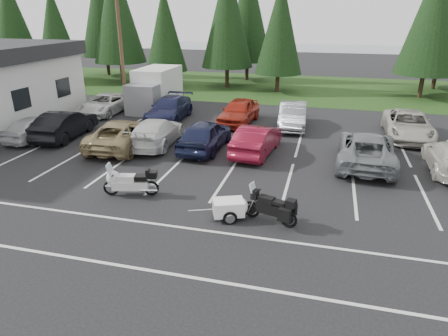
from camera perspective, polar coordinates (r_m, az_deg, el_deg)
ground at (r=16.74m, az=-2.27°, el=-2.63°), size 120.00×120.00×0.00m
grass_strip at (r=39.45m, az=8.03°, el=11.35°), size 80.00×16.00×0.01m
lake_water at (r=69.93m, az=14.70°, el=15.26°), size 70.00×50.00×0.02m
utility_pole at (r=30.36m, az=-14.56°, el=16.84°), size 1.60×0.26×9.00m
box_truck at (r=30.32m, az=-10.14°, el=10.96°), size 2.40×5.60×2.90m
stall_markings at (r=18.50m, az=-0.49°, el=-0.17°), size 32.00×16.00×0.01m
conifer_0 at (r=49.32m, az=-28.14°, el=18.47°), size 4.58×4.58×10.66m
conifer_1 at (r=44.56m, az=-23.05°, el=18.07°), size 3.96×3.96×9.22m
conifer_2 at (r=42.64m, az=-15.11°, el=21.01°), size 5.10×5.10×11.89m
conifer_3 at (r=39.02m, az=-8.43°, el=19.01°), size 3.87×3.87×9.02m
conifer_4 at (r=38.68m, az=0.46°, el=21.08°), size 4.80×4.80×11.17m
conifer_5 at (r=36.49m, az=8.02°, el=19.44°), size 4.14×4.14×9.63m
conifer_6 at (r=37.45m, az=27.84°, el=19.03°), size 4.93×4.93×11.48m
conifer_back_a at (r=48.27m, az=-17.02°, el=21.09°), size 5.28×5.28×12.30m
conifer_back_b at (r=42.94m, az=3.47°, el=21.41°), size 4.97×4.97×11.58m
car_near_0 at (r=25.13m, az=-25.40°, el=5.26°), size 1.74×4.11×1.39m
car_near_1 at (r=24.73m, az=-21.78°, el=5.80°), size 2.03×4.87×1.57m
car_near_2 at (r=22.01m, az=-14.29°, el=4.77°), size 2.92×5.56×1.49m
car_near_3 at (r=22.01m, az=-9.68°, el=5.08°), size 2.43×5.15×1.45m
car_near_4 at (r=20.96m, az=-2.71°, el=4.75°), size 2.03×4.75×1.60m
car_near_5 at (r=20.40m, az=4.73°, el=4.06°), size 2.04×4.67×1.49m
car_near_6 at (r=20.02m, az=19.70°, el=2.60°), size 2.88×5.74×1.56m
car_far_0 at (r=29.90m, az=-16.57°, el=8.77°), size 2.33×4.98×1.38m
car_far_1 at (r=27.15m, az=-7.82°, el=8.37°), size 2.29×5.24×1.50m
car_far_2 at (r=26.02m, az=2.13°, el=8.08°), size 2.24×4.80×1.59m
car_far_3 at (r=25.50m, az=9.80°, el=7.41°), size 1.89×4.69×1.51m
car_far_4 at (r=25.29m, az=24.79°, el=5.60°), size 2.64×5.48×1.50m
touring_motorcycle at (r=16.10m, az=-13.23°, el=-1.61°), size 2.55×1.33×1.35m
cargo_trailer at (r=14.08m, az=0.63°, el=-5.92°), size 1.76×1.39×0.72m
adventure_motorcycle at (r=13.78m, az=6.60°, el=-5.21°), size 2.36×1.39×1.36m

